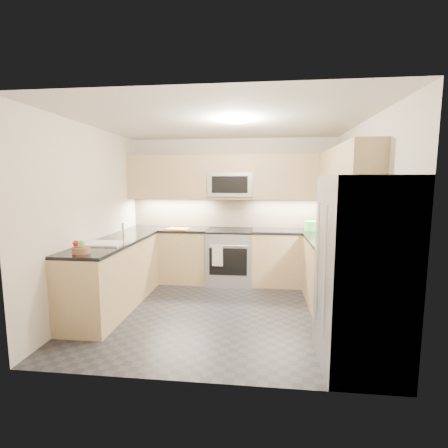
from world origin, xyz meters
The scene contains 35 objects.
floor centered at (0.00, 0.00, 0.00)m, with size 3.60×3.20×0.00m, color #25242A.
ceiling centered at (0.00, 0.00, 2.50)m, with size 3.60×3.20×0.02m, color beige.
wall_back centered at (0.00, 1.60, 1.25)m, with size 3.60×0.02×2.50m, color beige.
wall_front centered at (0.00, -1.60, 1.25)m, with size 3.60×0.02×2.50m, color beige.
wall_left centered at (-1.80, 0.00, 1.25)m, with size 0.02×3.20×2.50m, color beige.
wall_right centered at (1.80, 0.00, 1.25)m, with size 0.02×3.20×2.50m, color beige.
base_cab_back_left centered at (-1.09, 1.30, 0.45)m, with size 1.42×0.60×0.90m, color tan.
base_cab_back_right centered at (1.09, 1.30, 0.45)m, with size 1.42×0.60×0.90m, color tan.
base_cab_right centered at (1.50, 0.15, 0.45)m, with size 0.60×1.70×0.90m, color tan.
base_cab_peninsula centered at (-1.50, 0.00, 0.45)m, with size 0.60×2.00×0.90m, color tan.
countertop_back_left centered at (-1.09, 1.30, 0.92)m, with size 1.42×0.63×0.04m, color black.
countertop_back_right centered at (1.09, 1.30, 0.92)m, with size 1.42×0.63×0.04m, color black.
countertop_right centered at (1.50, 0.15, 0.92)m, with size 0.63×1.70×0.04m, color black.
countertop_peninsula centered at (-1.50, 0.00, 0.92)m, with size 0.63×2.00×0.04m, color black.
upper_cab_back centered at (0.00, 1.43, 1.83)m, with size 3.60×0.35×0.75m, color tan.
upper_cab_right centered at (1.62, 0.28, 1.83)m, with size 0.35×1.95×0.75m, color tan.
backsplash_back centered at (0.00, 1.60, 1.20)m, with size 3.60×0.01×0.51m, color #C7AE8F.
backsplash_right centered at (1.80, 0.45, 1.20)m, with size 0.01×2.30×0.51m, color #C7AE8F.
gas_range centered at (0.00, 1.28, 0.46)m, with size 0.76×0.65×0.91m, color #9A9BA1.
range_cooktop centered at (0.00, 1.28, 0.92)m, with size 0.76×0.65×0.03m, color black.
oven_door_glass centered at (0.00, 0.95, 0.45)m, with size 0.62×0.02×0.45m, color black.
oven_handle centered at (0.00, 0.93, 0.72)m, with size 0.02×0.02×0.60m, color #B2B5BA.
microwave centered at (0.00, 1.40, 1.70)m, with size 0.76×0.40×0.40m, color #999BA1.
microwave_door centered at (0.00, 1.20, 1.70)m, with size 0.60×0.01×0.28m, color black.
refrigerator centered at (1.45, -1.15, 0.90)m, with size 0.70×0.90×1.80m, color #9D9EA4.
fridge_handle_left centered at (1.08, -1.33, 0.95)m, with size 0.02×0.02×1.20m, color #B2B5BA.
fridge_handle_right centered at (1.08, -0.97, 0.95)m, with size 0.02×0.02×1.20m, color #B2B5BA.
sink_basin centered at (-1.50, -0.25, 0.88)m, with size 0.52×0.38×0.16m, color white.
faucet centered at (-1.24, -0.25, 1.08)m, with size 0.03×0.03×0.28m, color silver.
utensil_bowl centered at (1.39, 1.30, 1.02)m, with size 0.27×0.27×0.16m, color #4AAC53.
cutting_board centered at (-0.89, 1.20, 0.95)m, with size 0.38×0.27×0.01m, color orange.
fruit_basket centered at (-1.50, -0.79, 0.98)m, with size 0.20×0.20×0.07m, color #8D5C42.
fruit_apple centered at (-1.55, -0.81, 1.05)m, with size 0.07×0.07×0.07m, color #AA1316.
fruit_pear centered at (-1.49, -0.81, 1.05)m, with size 0.08×0.08×0.08m, color #6BAF4B.
dish_towel_check centered at (-0.17, 0.91, 0.55)m, with size 0.17×0.01×0.33m, color white.
Camera 1 is at (0.51, -4.19, 1.74)m, focal length 26.00 mm.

